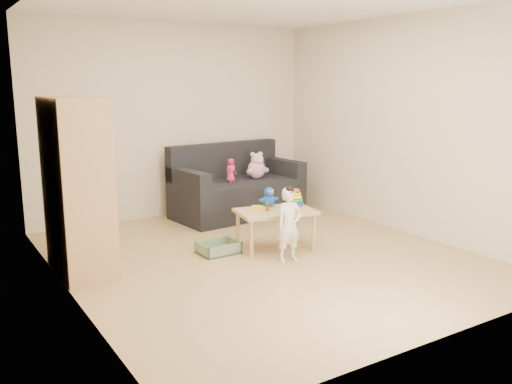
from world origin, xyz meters
TOP-DOWN VIEW (x-y plane):
  - room at (0.00, 0.00)m, footprint 4.50×4.50m
  - wardrobe at (-1.76, 0.58)m, footprint 0.47×0.94m
  - sofa at (0.68, 1.71)m, footprint 1.83×1.04m
  - play_table at (0.25, 0.17)m, footprint 0.92×0.68m
  - storage_bin at (-0.36, 0.36)m, footprint 0.43×0.33m
  - toddler at (0.13, -0.26)m, footprint 0.29×0.20m
  - pink_bear at (0.98, 1.72)m, footprint 0.31×0.28m
  - doll at (0.53, 1.64)m, footprint 0.18×0.14m
  - ring_stacker at (0.52, 0.17)m, footprint 0.18×0.18m
  - brown_bottle at (0.47, 0.26)m, footprint 0.07×0.07m
  - blue_plush at (0.27, 0.34)m, footprint 0.24×0.22m
  - wooden_figure at (0.15, 0.17)m, footprint 0.05×0.05m
  - yellow_book at (0.16, 0.32)m, footprint 0.28×0.28m

SIDE VIEW (x-z plane):
  - storage_bin at x=-0.36m, z-range 0.00..0.13m
  - play_table at x=0.25m, z-range 0.00..0.44m
  - sofa at x=0.68m, z-range 0.00..0.49m
  - toddler at x=0.13m, z-range 0.00..0.75m
  - yellow_book at x=0.16m, z-range 0.44..0.46m
  - wooden_figure at x=0.15m, z-range 0.44..0.55m
  - ring_stacker at x=0.52m, z-range 0.42..0.63m
  - brown_bottle at x=0.47m, z-range 0.42..0.64m
  - blue_plush at x=0.27m, z-range 0.44..0.67m
  - doll at x=0.53m, z-range 0.49..0.81m
  - pink_bear at x=0.98m, z-range 0.49..0.81m
  - wardrobe at x=-1.76m, z-range 0.00..1.69m
  - room at x=0.00m, z-range -0.95..3.55m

